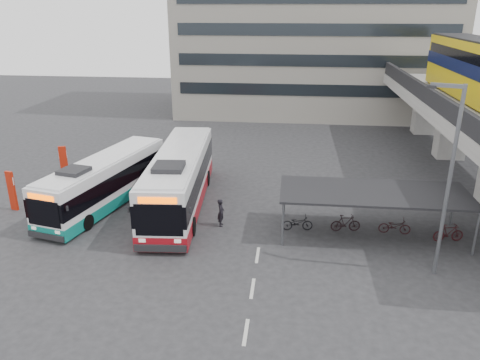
# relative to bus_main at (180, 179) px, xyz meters

# --- Properties ---
(ground) EXTENTS (120.00, 120.00, 0.00)m
(ground) POSITION_rel_bus_main_xyz_m (2.80, -5.76, -1.76)
(ground) COLOR #28282B
(ground) RESTS_ON ground
(bike_shelter) EXTENTS (10.00, 4.00, 2.54)m
(bike_shelter) POSITION_rel_bus_main_xyz_m (11.26, -2.76, -0.12)
(bike_shelter) COLOR #595B60
(bike_shelter) RESTS_ON ground
(road_markings) EXTENTS (0.15, 7.60, 0.01)m
(road_markings) POSITION_rel_bus_main_xyz_m (5.30, -8.76, -1.75)
(road_markings) COLOR beige
(road_markings) RESTS_ON ground
(bus_main) EXTENTS (3.66, 12.95, 3.78)m
(bus_main) POSITION_rel_bus_main_xyz_m (0.00, 0.00, 0.00)
(bus_main) COLOR white
(bus_main) RESTS_ON ground
(bus_teal) EXTENTS (4.81, 11.27, 3.26)m
(bus_teal) POSITION_rel_bus_main_xyz_m (-4.70, -0.30, -0.24)
(bus_teal) COLOR white
(bus_teal) RESTS_ON ground
(pedestrian) EXTENTS (0.43, 0.62, 1.63)m
(pedestrian) POSITION_rel_bus_main_xyz_m (2.96, -2.59, -0.94)
(pedestrian) COLOR black
(pedestrian) RESTS_ON ground
(lamp_post) EXTENTS (1.51, 0.67, 8.87)m
(lamp_post) POSITION_rel_bus_main_xyz_m (13.62, -6.46, 3.30)
(lamp_post) COLOR #595B60
(lamp_post) RESTS_ON ground
(sign_totem_mid) EXTENTS (0.53, 0.29, 2.51)m
(sign_totem_mid) POSITION_rel_bus_main_xyz_m (-10.06, -1.80, -0.46)
(sign_totem_mid) COLOR #AF1D0A
(sign_totem_mid) RESTS_ON ground
(sign_totem_north) EXTENTS (0.54, 0.33, 2.58)m
(sign_totem_north) POSITION_rel_bus_main_xyz_m (-9.24, 3.41, -0.42)
(sign_totem_north) COLOR #AF1D0A
(sign_totem_north) RESTS_ON ground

